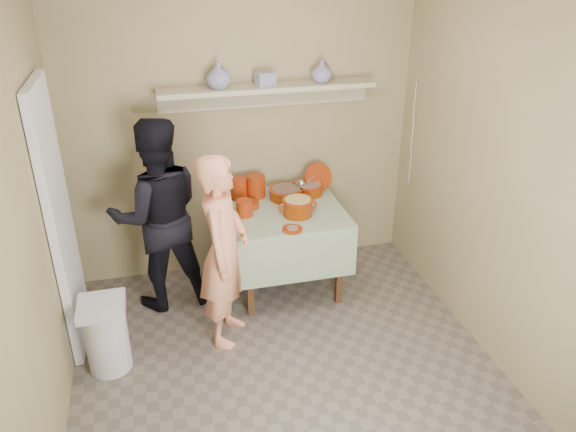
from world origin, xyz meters
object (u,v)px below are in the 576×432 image
object	(u,v)px
person_helper	(158,216)
serving_table	(284,220)
person_cook	(224,252)
cazuela_rice	(298,206)
trash_bin	(106,335)

from	to	relation	value
person_helper	serving_table	world-z (taller)	person_helper
person_cook	serving_table	world-z (taller)	person_cook
cazuela_rice	trash_bin	xyz separation A→B (m)	(-1.56, -0.59, -0.56)
serving_table	cazuela_rice	distance (m)	0.27
person_helper	cazuela_rice	size ratio (longest dim) A/B	4.89
trash_bin	person_cook	bearing A→B (deg)	10.12
person_helper	trash_bin	world-z (taller)	person_helper
person_helper	serving_table	bearing A→B (deg)	173.70
person_cook	serving_table	bearing A→B (deg)	-23.28
serving_table	cazuela_rice	size ratio (longest dim) A/B	2.95
person_helper	serving_table	distance (m)	1.05
serving_table	cazuela_rice	bearing A→B (deg)	-65.34
person_helper	trash_bin	size ratio (longest dim) A/B	2.88
cazuela_rice	trash_bin	distance (m)	1.76
person_cook	trash_bin	world-z (taller)	person_cook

